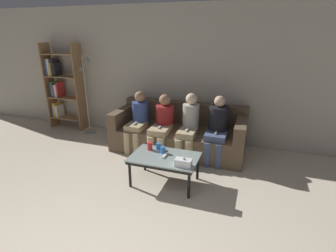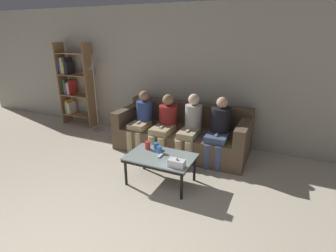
{
  "view_description": "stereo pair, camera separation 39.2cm",
  "coord_description": "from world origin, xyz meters",
  "px_view_note": "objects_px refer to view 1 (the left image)",
  "views": [
    {
      "loc": [
        1.28,
        -1.02,
        2.08
      ],
      "look_at": [
        0.0,
        2.71,
        0.67
      ],
      "focal_mm": 28.0,
      "sensor_mm": 36.0,
      "label": 1
    },
    {
      "loc": [
        1.65,
        -0.88,
        2.08
      ],
      "look_at": [
        0.0,
        2.71,
        0.67
      ],
      "focal_mm": 28.0,
      "sensor_mm": 36.0,
      "label": 2
    }
  ],
  "objects_px": {
    "couch": "(179,134)",
    "cup_near_left": "(158,146)",
    "cup_near_right": "(163,150)",
    "cup_far_center": "(150,146)",
    "tissue_box": "(183,163)",
    "bookshelf": "(61,86)",
    "seated_person_mid_right": "(189,125)",
    "seated_person_right_end": "(217,127)",
    "standing_lamp": "(86,87)",
    "seated_person_left_end": "(138,119)",
    "coffee_table": "(165,159)",
    "game_remote": "(165,156)",
    "seated_person_mid_left": "(163,123)"
  },
  "relations": [
    {
      "from": "cup_near_right",
      "to": "cup_far_center",
      "type": "bearing_deg",
      "value": 168.95
    },
    {
      "from": "cup_far_center",
      "to": "bookshelf",
      "type": "distance_m",
      "value": 3.11
    },
    {
      "from": "couch",
      "to": "cup_far_center",
      "type": "xyz_separation_m",
      "value": [
        -0.14,
        -1.08,
        0.18
      ]
    },
    {
      "from": "cup_far_center",
      "to": "seated_person_right_end",
      "type": "xyz_separation_m",
      "value": [
        0.86,
        0.88,
        0.11
      ]
    },
    {
      "from": "couch",
      "to": "cup_far_center",
      "type": "height_order",
      "value": "couch"
    },
    {
      "from": "couch",
      "to": "seated_person_mid_right",
      "type": "height_order",
      "value": "seated_person_mid_right"
    },
    {
      "from": "cup_near_right",
      "to": "cup_far_center",
      "type": "height_order",
      "value": "cup_far_center"
    },
    {
      "from": "coffee_table",
      "to": "cup_near_right",
      "type": "xyz_separation_m",
      "value": [
        -0.06,
        0.1,
        0.09
      ]
    },
    {
      "from": "seated_person_mid_right",
      "to": "couch",
      "type": "bearing_deg",
      "value": 136.38
    },
    {
      "from": "bookshelf",
      "to": "seated_person_mid_right",
      "type": "bearing_deg",
      "value": -10.26
    },
    {
      "from": "cup_near_left",
      "to": "seated_person_left_end",
      "type": "height_order",
      "value": "seated_person_left_end"
    },
    {
      "from": "tissue_box",
      "to": "cup_near_right",
      "type": "bearing_deg",
      "value": 143.53
    },
    {
      "from": "couch",
      "to": "cup_near_right",
      "type": "relative_size",
      "value": 24.49
    },
    {
      "from": "couch",
      "to": "tissue_box",
      "type": "xyz_separation_m",
      "value": [
        0.48,
        -1.41,
        0.18
      ]
    },
    {
      "from": "coffee_table",
      "to": "seated_person_mid_right",
      "type": "distance_m",
      "value": 1.02
    },
    {
      "from": "cup_near_left",
      "to": "seated_person_mid_left",
      "type": "xyz_separation_m",
      "value": [
        -0.22,
        0.79,
        0.09
      ]
    },
    {
      "from": "cup_far_center",
      "to": "tissue_box",
      "type": "xyz_separation_m",
      "value": [
        0.61,
        -0.33,
        -0.01
      ]
    },
    {
      "from": "cup_near_left",
      "to": "game_remote",
      "type": "xyz_separation_m",
      "value": [
        0.17,
        -0.2,
        -0.04
      ]
    },
    {
      "from": "cup_far_center",
      "to": "seated_person_mid_right",
      "type": "bearing_deg",
      "value": 65.97
    },
    {
      "from": "couch",
      "to": "cup_near_left",
      "type": "distance_m",
      "value": 1.04
    },
    {
      "from": "cup_near_left",
      "to": "seated_person_right_end",
      "type": "xyz_separation_m",
      "value": [
        0.75,
        0.82,
        0.12
      ]
    },
    {
      "from": "cup_far_center",
      "to": "seated_person_left_end",
      "type": "distance_m",
      "value": 1.05
    },
    {
      "from": "cup_far_center",
      "to": "cup_near_left",
      "type": "bearing_deg",
      "value": 26.91
    },
    {
      "from": "cup_far_center",
      "to": "bookshelf",
      "type": "relative_size",
      "value": 0.06
    },
    {
      "from": "cup_near_right",
      "to": "seated_person_mid_right",
      "type": "relative_size",
      "value": 0.09
    },
    {
      "from": "bookshelf",
      "to": "seated_person_left_end",
      "type": "height_order",
      "value": "bookshelf"
    },
    {
      "from": "tissue_box",
      "to": "seated_person_mid_left",
      "type": "height_order",
      "value": "seated_person_mid_left"
    },
    {
      "from": "tissue_box",
      "to": "cup_far_center",
      "type": "bearing_deg",
      "value": 151.53
    },
    {
      "from": "game_remote",
      "to": "bookshelf",
      "type": "xyz_separation_m",
      "value": [
        -3.02,
        1.56,
        0.51
      ]
    },
    {
      "from": "bookshelf",
      "to": "seated_person_mid_right",
      "type": "height_order",
      "value": "bookshelf"
    },
    {
      "from": "coffee_table",
      "to": "cup_near_right",
      "type": "relative_size",
      "value": 9.8
    },
    {
      "from": "cup_near_left",
      "to": "bookshelf",
      "type": "distance_m",
      "value": 3.19
    },
    {
      "from": "cup_far_center",
      "to": "seated_person_mid_left",
      "type": "height_order",
      "value": "seated_person_mid_left"
    },
    {
      "from": "coffee_table",
      "to": "cup_far_center",
      "type": "distance_m",
      "value": 0.33
    },
    {
      "from": "tissue_box",
      "to": "seated_person_right_end",
      "type": "height_order",
      "value": "seated_person_right_end"
    },
    {
      "from": "coffee_table",
      "to": "tissue_box",
      "type": "xyz_separation_m",
      "value": [
        0.33,
        -0.19,
        0.09
      ]
    },
    {
      "from": "game_remote",
      "to": "seated_person_mid_right",
      "type": "bearing_deg",
      "value": 84.58
    },
    {
      "from": "cup_near_left",
      "to": "cup_far_center",
      "type": "distance_m",
      "value": 0.13
    },
    {
      "from": "tissue_box",
      "to": "seated_person_left_end",
      "type": "distance_m",
      "value": 1.7
    },
    {
      "from": "standing_lamp",
      "to": "cup_near_right",
      "type": "bearing_deg",
      "value": -31.18
    },
    {
      "from": "couch",
      "to": "seated_person_mid_right",
      "type": "distance_m",
      "value": 0.44
    },
    {
      "from": "tissue_box",
      "to": "bookshelf",
      "type": "distance_m",
      "value": 3.81
    },
    {
      "from": "tissue_box",
      "to": "standing_lamp",
      "type": "height_order",
      "value": "standing_lamp"
    },
    {
      "from": "couch",
      "to": "cup_near_left",
      "type": "bearing_deg",
      "value": -91.17
    },
    {
      "from": "seated_person_left_end",
      "to": "seated_person_mid_right",
      "type": "bearing_deg",
      "value": -0.74
    },
    {
      "from": "cup_far_center",
      "to": "game_remote",
      "type": "distance_m",
      "value": 0.32
    },
    {
      "from": "tissue_box",
      "to": "bookshelf",
      "type": "bearing_deg",
      "value": 152.45
    },
    {
      "from": "cup_near_left",
      "to": "cup_far_center",
      "type": "relative_size",
      "value": 0.8
    },
    {
      "from": "cup_near_left",
      "to": "standing_lamp",
      "type": "relative_size",
      "value": 0.06
    },
    {
      "from": "cup_near_left",
      "to": "seated_person_mid_left",
      "type": "distance_m",
      "value": 0.82
    }
  ]
}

